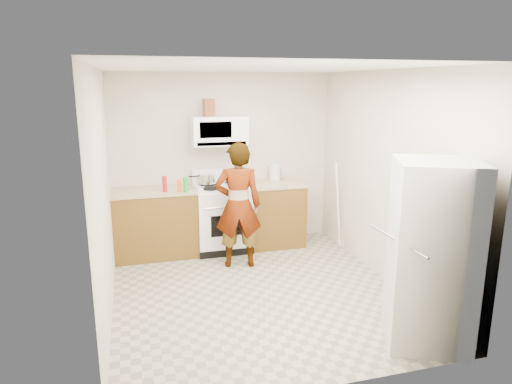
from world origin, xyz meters
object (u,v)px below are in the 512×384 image
object	(u,v)px
fridge	(431,254)
kettle	(275,173)
microwave	(219,131)
person	(238,205)
gas_range	(222,217)
saucepan	(207,179)

from	to	relation	value
fridge	kettle	distance (m)	3.13
fridge	kettle	xyz separation A→B (m)	(-0.48, 3.09, 0.19)
microwave	person	world-z (taller)	microwave
microwave	kettle	xyz separation A→B (m)	(0.85, 0.08, -0.66)
gas_range	microwave	size ratio (longest dim) A/B	1.49
person	fridge	distance (m)	2.55
person	fridge	bearing A→B (deg)	130.28
microwave	fridge	size ratio (longest dim) A/B	0.45
microwave	saucepan	world-z (taller)	microwave
fridge	gas_range	bearing A→B (deg)	139.06
fridge	saucepan	distance (m)	3.40
microwave	kettle	bearing A→B (deg)	5.19
kettle	saucepan	size ratio (longest dim) A/B	0.86
person	gas_range	bearing A→B (deg)	-72.59
saucepan	gas_range	bearing A→B (deg)	-39.55
fridge	microwave	bearing A→B (deg)	138.12
person	kettle	world-z (taller)	person
person	saucepan	distance (m)	0.88
gas_range	microwave	distance (m)	1.22
person	kettle	bearing A→B (deg)	-120.92
microwave	kettle	size ratio (longest dim) A/B	3.70
gas_range	person	xyz separation A→B (m)	(0.08, -0.66, 0.33)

